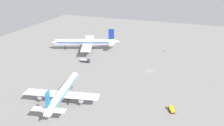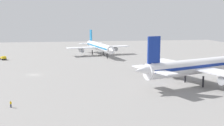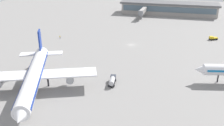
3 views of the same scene
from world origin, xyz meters
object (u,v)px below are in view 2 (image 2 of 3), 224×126
airplane_taxiing (99,47)px  ground_crew_worker (11,104)px  pushback_tractor (3,58)px  fuel_truck (147,68)px  airplane_at_gate (201,66)px

airplane_taxiing → ground_crew_worker: bearing=-30.6°
pushback_tractor → ground_crew_worker: bearing=-14.3°
pushback_tractor → fuel_truck: fuel_truck is taller
pushback_tractor → ground_crew_worker: pushback_tractor is taller
airplane_taxiing → pushback_tractor: airplane_taxiing is taller
ground_crew_worker → airplane_taxiing: bearing=-159.7°
airplane_at_gate → pushback_tractor: size_ratio=10.57×
airplane_taxiing → ground_crew_worker: airplane_taxiing is taller
fuel_truck → airplane_taxiing: bearing=-81.4°
pushback_tractor → ground_crew_worker: 83.45m
airplane_at_gate → pushback_tractor: 98.58m
airplane_taxiing → pushback_tractor: 50.58m
ground_crew_worker → fuel_truck: bearing=171.6°
airplane_at_gate → ground_crew_worker: 58.84m
airplane_at_gate → ground_crew_worker: airplane_at_gate is taller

